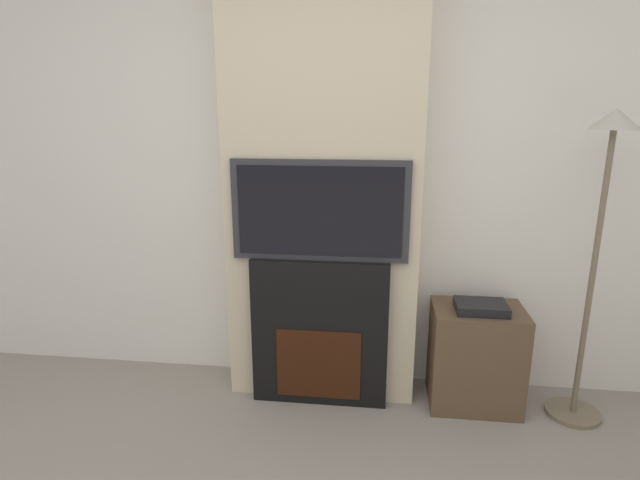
% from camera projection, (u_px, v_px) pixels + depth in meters
% --- Properties ---
extents(wall_back, '(6.00, 0.06, 2.70)m').
position_uv_depth(wall_back, '(327.00, 162.00, 2.90)').
color(wall_back, silver).
rests_on(wall_back, ground_plane).
extents(chimney_breast, '(1.07, 0.29, 2.70)m').
position_uv_depth(chimney_breast, '(323.00, 165.00, 2.74)').
color(chimney_breast, beige).
rests_on(chimney_breast, ground_plane).
extents(fireplace, '(0.76, 0.15, 0.85)m').
position_uv_depth(fireplace, '(320.00, 332.00, 2.83)').
color(fireplace, black).
rests_on(fireplace, ground_plane).
extents(television, '(0.95, 0.07, 0.54)m').
position_uv_depth(television, '(320.00, 211.00, 2.65)').
color(television, '#2D2D33').
rests_on(television, fireplace).
extents(floor_lamp, '(0.29, 0.29, 1.65)m').
position_uv_depth(floor_lamp, '(601.00, 218.00, 2.49)').
color(floor_lamp, '#726651').
rests_on(floor_lamp, ground_plane).
extents(media_stand, '(0.50, 0.36, 0.63)m').
position_uv_depth(media_stand, '(475.00, 355.00, 2.82)').
color(media_stand, brown).
rests_on(media_stand, ground_plane).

